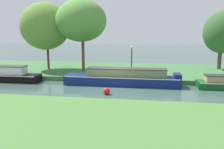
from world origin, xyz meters
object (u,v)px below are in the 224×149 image
(lamp_post, at_px, (132,57))
(channel_buoy, at_px, (107,91))
(willow_tree_right, at_px, (223,32))
(willow_tree_left, at_px, (45,26))
(navy_barge, at_px, (123,78))
(mooring_post_near, at_px, (88,73))
(black_cruiser, at_px, (3,75))
(willow_tree_centre, at_px, (81,21))

(lamp_post, distance_m, channel_buoy, 5.57)
(willow_tree_right, bearing_deg, willow_tree_left, -171.19)
(channel_buoy, bearing_deg, willow_tree_left, 136.98)
(navy_barge, relative_size, mooring_post_near, 17.01)
(navy_barge, height_order, lamp_post, lamp_post)
(willow_tree_left, bearing_deg, channel_buoy, -43.02)
(black_cruiser, xyz_separation_m, willow_tree_right, (20.70, 7.22, 3.75))
(navy_barge, height_order, willow_tree_left, willow_tree_left)
(willow_tree_left, distance_m, mooring_post_near, 7.47)
(willow_tree_left, relative_size, channel_buoy, 14.05)
(navy_barge, bearing_deg, mooring_post_near, 158.64)
(willow_tree_left, bearing_deg, willow_tree_right, 8.81)
(lamp_post, bearing_deg, willow_tree_left, 166.31)
(navy_barge, xyz_separation_m, black_cruiser, (-10.95, 0.00, -0.03))
(channel_buoy, bearing_deg, willow_tree_centre, 118.71)
(willow_tree_right, distance_m, lamp_post, 10.77)
(channel_buoy, bearing_deg, mooring_post_near, 120.36)
(mooring_post_near, relative_size, channel_buoy, 1.13)
(willow_tree_centre, height_order, mooring_post_near, willow_tree_centre)
(lamp_post, relative_size, channel_buoy, 5.57)
(willow_tree_left, height_order, mooring_post_near, willow_tree_left)
(black_cruiser, xyz_separation_m, channel_buoy, (10.05, -2.92, -0.36))
(willow_tree_centre, bearing_deg, mooring_post_near, -64.07)
(black_cruiser, relative_size, willow_tree_left, 0.93)
(willow_tree_centre, height_order, channel_buoy, willow_tree_centre)
(black_cruiser, distance_m, willow_tree_left, 6.56)
(navy_barge, relative_size, willow_tree_left, 1.37)
(lamp_post, height_order, channel_buoy, lamp_post)
(willow_tree_right, bearing_deg, mooring_post_near, -155.85)
(navy_barge, height_order, willow_tree_centre, willow_tree_centre)
(lamp_post, distance_m, mooring_post_near, 4.27)
(black_cruiser, distance_m, willow_tree_right, 22.24)
(willow_tree_centre, xyz_separation_m, willow_tree_right, (14.43, 3.25, -1.14))
(willow_tree_centre, xyz_separation_m, mooring_post_near, (1.28, -2.64, -4.82))
(black_cruiser, height_order, lamp_post, lamp_post)
(navy_barge, distance_m, mooring_post_near, 3.65)
(navy_barge, xyz_separation_m, mooring_post_near, (-3.40, 1.33, 0.05))
(mooring_post_near, xyz_separation_m, channel_buoy, (2.49, -4.25, -0.43))
(willow_tree_right, relative_size, mooring_post_near, 10.95)
(willow_tree_centre, relative_size, mooring_post_near, 12.72)
(black_cruiser, relative_size, lamp_post, 2.34)
(willow_tree_left, relative_size, mooring_post_near, 12.40)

